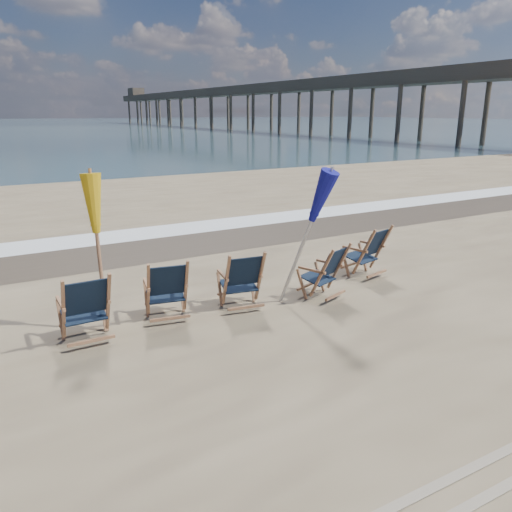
{
  "coord_description": "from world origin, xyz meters",
  "views": [
    {
      "loc": [
        -3.8,
        -4.6,
        3.17
      ],
      "look_at": [
        0.0,
        2.2,
        0.9
      ],
      "focal_mm": 35.0,
      "sensor_mm": 36.0,
      "label": 1
    }
  ],
  "objects_px": {
    "beach_chair_3": "(339,268)",
    "fishing_pier": "(245,102)",
    "beach_chair_2": "(260,279)",
    "umbrella_yellow": "(95,213)",
    "beach_chair_1": "(186,288)",
    "umbrella_blue": "(303,195)",
    "beach_chair_0": "(109,305)",
    "beach_chair_4": "(381,249)"
  },
  "relations": [
    {
      "from": "beach_chair_3",
      "to": "fishing_pier",
      "type": "bearing_deg",
      "value": -137.23
    },
    {
      "from": "beach_chair_2",
      "to": "umbrella_yellow",
      "type": "distance_m",
      "value": 2.79
    },
    {
      "from": "beach_chair_1",
      "to": "umbrella_yellow",
      "type": "relative_size",
      "value": 0.45
    },
    {
      "from": "umbrella_blue",
      "to": "beach_chair_0",
      "type": "bearing_deg",
      "value": 175.09
    },
    {
      "from": "beach_chair_4",
      "to": "umbrella_blue",
      "type": "height_order",
      "value": "umbrella_blue"
    },
    {
      "from": "umbrella_yellow",
      "to": "umbrella_blue",
      "type": "bearing_deg",
      "value": -13.24
    },
    {
      "from": "beach_chair_1",
      "to": "umbrella_yellow",
      "type": "distance_m",
      "value": 1.77
    },
    {
      "from": "umbrella_yellow",
      "to": "beach_chair_4",
      "type": "bearing_deg",
      "value": -0.67
    },
    {
      "from": "umbrella_blue",
      "to": "fishing_pier",
      "type": "xyz_separation_m",
      "value": [
        37.32,
        72.12,
        2.76
      ]
    },
    {
      "from": "beach_chair_2",
      "to": "umbrella_blue",
      "type": "relative_size",
      "value": 0.43
    },
    {
      "from": "beach_chair_3",
      "to": "beach_chair_4",
      "type": "xyz_separation_m",
      "value": [
        1.47,
        0.53,
        0.03
      ]
    },
    {
      "from": "umbrella_blue",
      "to": "fishing_pier",
      "type": "bearing_deg",
      "value": 62.64
    },
    {
      "from": "beach_chair_4",
      "to": "umbrella_blue",
      "type": "relative_size",
      "value": 0.43
    },
    {
      "from": "beach_chair_2",
      "to": "umbrella_blue",
      "type": "xyz_separation_m",
      "value": [
        0.63,
        -0.26,
        1.38
      ]
    },
    {
      "from": "beach_chair_1",
      "to": "fishing_pier",
      "type": "xyz_separation_m",
      "value": [
        39.19,
        71.7,
        4.13
      ]
    },
    {
      "from": "fishing_pier",
      "to": "beach_chair_0",
      "type": "bearing_deg",
      "value": -119.36
    },
    {
      "from": "beach_chair_0",
      "to": "beach_chair_3",
      "type": "xyz_separation_m",
      "value": [
        3.99,
        -0.14,
        -0.04
      ]
    },
    {
      "from": "umbrella_yellow",
      "to": "fishing_pier",
      "type": "bearing_deg",
      "value": 60.5
    },
    {
      "from": "beach_chair_0",
      "to": "beach_chair_1",
      "type": "distance_m",
      "value": 1.24
    },
    {
      "from": "beach_chair_4",
      "to": "beach_chair_2",
      "type": "bearing_deg",
      "value": -6.52
    },
    {
      "from": "beach_chair_4",
      "to": "umbrella_blue",
      "type": "distance_m",
      "value": 2.81
    },
    {
      "from": "beach_chair_1",
      "to": "umbrella_yellow",
      "type": "height_order",
      "value": "umbrella_yellow"
    },
    {
      "from": "beach_chair_2",
      "to": "fishing_pier",
      "type": "xyz_separation_m",
      "value": [
        37.95,
        71.87,
        4.13
      ]
    },
    {
      "from": "beach_chair_1",
      "to": "umbrella_blue",
      "type": "relative_size",
      "value": 0.42
    },
    {
      "from": "beach_chair_0",
      "to": "umbrella_blue",
      "type": "distance_m",
      "value": 3.39
    },
    {
      "from": "beach_chair_0",
      "to": "umbrella_blue",
      "type": "xyz_separation_m",
      "value": [
        3.1,
        -0.27,
        1.36
      ]
    },
    {
      "from": "beach_chair_0",
      "to": "beach_chair_1",
      "type": "bearing_deg",
      "value": -173.07
    },
    {
      "from": "beach_chair_0",
      "to": "beach_chair_2",
      "type": "relative_size",
      "value": 1.04
    },
    {
      "from": "beach_chair_1",
      "to": "fishing_pier",
      "type": "height_order",
      "value": "fishing_pier"
    },
    {
      "from": "beach_chair_0",
      "to": "umbrella_yellow",
      "type": "bearing_deg",
      "value": -93.42
    },
    {
      "from": "umbrella_yellow",
      "to": "umbrella_blue",
      "type": "relative_size",
      "value": 0.95
    },
    {
      "from": "beach_chair_4",
      "to": "beach_chair_0",
      "type": "bearing_deg",
      "value": -10.02
    },
    {
      "from": "beach_chair_0",
      "to": "beach_chair_4",
      "type": "xyz_separation_m",
      "value": [
        5.47,
        0.39,
        -0.01
      ]
    },
    {
      "from": "beach_chair_1",
      "to": "beach_chair_0",
      "type": "bearing_deg",
      "value": 17.66
    },
    {
      "from": "beach_chair_0",
      "to": "beach_chair_3",
      "type": "relative_size",
      "value": 1.08
    },
    {
      "from": "umbrella_yellow",
      "to": "umbrella_blue",
      "type": "xyz_separation_m",
      "value": [
        3.07,
        -0.72,
        0.12
      ]
    },
    {
      "from": "beach_chair_1",
      "to": "umbrella_blue",
      "type": "height_order",
      "value": "umbrella_blue"
    },
    {
      "from": "beach_chair_0",
      "to": "fishing_pier",
      "type": "height_order",
      "value": "fishing_pier"
    },
    {
      "from": "fishing_pier",
      "to": "beach_chair_4",
      "type": "bearing_deg",
      "value": -116.06
    },
    {
      "from": "beach_chair_3",
      "to": "fishing_pier",
      "type": "xyz_separation_m",
      "value": [
        36.43,
        71.99,
        4.15
      ]
    },
    {
      "from": "umbrella_blue",
      "to": "fishing_pier",
      "type": "height_order",
      "value": "fishing_pier"
    },
    {
      "from": "beach_chair_0",
      "to": "umbrella_blue",
      "type": "height_order",
      "value": "umbrella_blue"
    }
  ]
}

